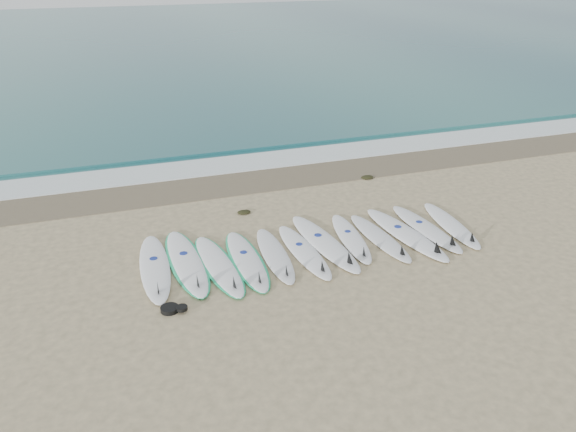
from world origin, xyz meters
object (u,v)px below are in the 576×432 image
object	(u,v)px
surfboard_0	(155,268)
leash_coil	(172,309)
surfboard_11	(452,226)
surfboard_6	(326,244)

from	to	relation	value
surfboard_0	leash_coil	xyz separation A→B (m)	(0.13, -1.47, -0.01)
surfboard_11	leash_coil	world-z (taller)	surfboard_11
surfboard_11	surfboard_0	bearing A→B (deg)	-176.67
surfboard_11	leash_coil	bearing A→B (deg)	-163.86
surfboard_6	leash_coil	size ratio (longest dim) A/B	6.34
surfboard_6	surfboard_0	bearing A→B (deg)	171.86
surfboard_6	leash_coil	distance (m)	3.69
surfboard_11	leash_coil	xyz separation A→B (m)	(-6.49, -1.23, -0.01)
surfboard_0	surfboard_11	bearing A→B (deg)	0.62
surfboard_0	surfboard_11	world-z (taller)	surfboard_0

